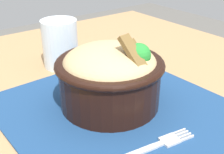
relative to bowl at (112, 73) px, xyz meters
The scene contains 5 objects.
table 0.13m from the bowl, 10.85° to the right, with size 1.05×0.96×0.73m.
placemat 0.08m from the bowl, 10.31° to the right, with size 0.42×0.35×0.00m, color navy.
bowl is the anchor object (origin of this frame).
fork 0.14m from the bowl, ahead, with size 0.03×0.12×0.00m.
drinking_glass 0.20m from the bowl, behind, with size 0.08×0.08×0.11m.
Camera 1 is at (0.32, -0.26, 1.00)m, focal length 46.01 mm.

